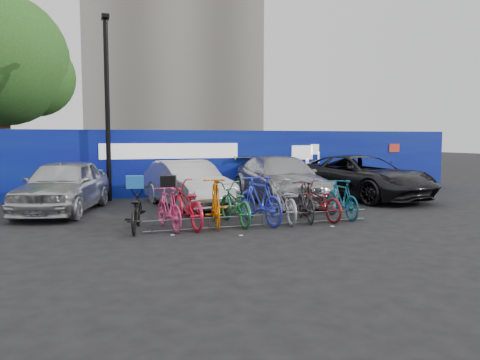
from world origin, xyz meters
name	(u,v)px	position (x,y,z in m)	size (l,w,h in m)	color
ground	(254,222)	(0.00, 0.00, 0.00)	(100.00, 100.00, 0.00)	black
hoarding	(198,163)	(0.01, 6.00, 1.20)	(22.00, 0.18, 2.40)	#0A0B94
tree	(8,64)	(-6.77, 10.06, 5.07)	(5.40, 5.20, 7.80)	#382314
lamppost	(107,103)	(-3.20, 5.40, 3.27)	(0.25, 0.50, 6.11)	black
bike_rack	(262,220)	(0.00, -0.60, 0.16)	(5.60, 0.03, 0.30)	#595B60
car_0	(63,186)	(-4.56, 3.28, 0.76)	(1.80, 4.46, 1.52)	#B6B7BB
car_1	(187,184)	(-1.02, 3.10, 0.71)	(1.50, 4.30, 1.42)	#BAB9BE
car_2	(281,179)	(2.18, 3.35, 0.76)	(2.12, 5.21, 1.51)	#A4A5A8
car_3	(362,177)	(5.21, 3.26, 0.76)	(2.51, 5.45, 1.52)	black
bike_0	(135,209)	(-2.90, -0.12, 0.49)	(0.65, 1.85, 0.97)	black
bike_1	(169,208)	(-2.16, -0.23, 0.50)	(0.47, 1.66, 0.99)	#E03C79
bike_2	(186,204)	(-1.72, -0.05, 0.55)	(0.73, 2.10, 1.10)	red
bike_3	(216,202)	(-1.02, -0.15, 0.58)	(0.54, 1.92, 1.15)	orange
bike_4	(235,204)	(-0.52, -0.08, 0.51)	(0.67, 1.93, 1.01)	#1B6B35
bike_5	(260,200)	(0.08, -0.22, 0.60)	(0.56, 1.99, 1.19)	#2634BF
bike_6	(283,201)	(0.74, -0.12, 0.52)	(0.69, 1.97, 1.04)	#94949A
bike_7	(305,201)	(1.31, -0.24, 0.51)	(0.48, 1.71, 1.03)	#262628
bike_8	(319,201)	(1.73, -0.15, 0.49)	(0.65, 1.88, 0.99)	maroon
bike_9	(341,199)	(2.41, -0.13, 0.51)	(0.48, 1.71, 1.03)	#105570
cargo_crate	(135,182)	(-2.90, -0.12, 1.11)	(0.39, 0.30, 0.28)	blue
cargo_topcase	(169,181)	(-2.16, -0.23, 1.12)	(0.35, 0.31, 0.25)	black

